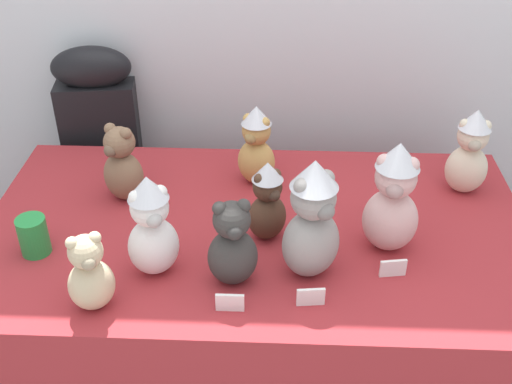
{
  "coord_description": "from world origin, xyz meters",
  "views": [
    {
      "loc": [
        0.06,
        -1.23,
        1.82
      ],
      "look_at": [
        0.0,
        0.25,
        0.84
      ],
      "focal_mm": 44.51,
      "sensor_mm": 36.0,
      "label": 1
    }
  ],
  "objects_px": {
    "teddy_bear_snow": "(152,227)",
    "teddy_bear_ash": "(312,221)",
    "teddy_bear_sand": "(90,275)",
    "teddy_bear_mocha": "(122,165)",
    "display_table": "(256,316)",
    "teddy_bear_charcoal": "(232,245)",
    "teddy_bear_cocoa": "(267,202)",
    "party_cup_green": "(33,236)",
    "teddy_bear_blush": "(393,199)",
    "instrument_case": "(107,174)",
    "teddy_bear_cream": "(470,153)",
    "teddy_bear_honey": "(256,146)"
  },
  "relations": [
    {
      "from": "teddy_bear_cream",
      "to": "teddy_bear_sand",
      "type": "bearing_deg",
      "value": -145.67
    },
    {
      "from": "teddy_bear_sand",
      "to": "teddy_bear_mocha",
      "type": "relative_size",
      "value": 0.88
    },
    {
      "from": "display_table",
      "to": "teddy_bear_cream",
      "type": "bearing_deg",
      "value": 18.82
    },
    {
      "from": "teddy_bear_ash",
      "to": "teddy_bear_charcoal",
      "type": "height_order",
      "value": "teddy_bear_ash"
    },
    {
      "from": "teddy_bear_blush",
      "to": "teddy_bear_cocoa",
      "type": "bearing_deg",
      "value": -175.06
    },
    {
      "from": "teddy_bear_sand",
      "to": "teddy_bear_honey",
      "type": "distance_m",
      "value": 0.7
    },
    {
      "from": "teddy_bear_blush",
      "to": "party_cup_green",
      "type": "relative_size",
      "value": 3.0
    },
    {
      "from": "teddy_bear_mocha",
      "to": "display_table",
      "type": "bearing_deg",
      "value": 9.53
    },
    {
      "from": "teddy_bear_snow",
      "to": "teddy_bear_mocha",
      "type": "distance_m",
      "value": 0.37
    },
    {
      "from": "teddy_bear_cream",
      "to": "teddy_bear_mocha",
      "type": "height_order",
      "value": "teddy_bear_cream"
    },
    {
      "from": "teddy_bear_blush",
      "to": "teddy_bear_snow",
      "type": "relative_size",
      "value": 1.12
    },
    {
      "from": "teddy_bear_ash",
      "to": "teddy_bear_cocoa",
      "type": "height_order",
      "value": "teddy_bear_ash"
    },
    {
      "from": "teddy_bear_snow",
      "to": "teddy_bear_ash",
      "type": "height_order",
      "value": "teddy_bear_ash"
    },
    {
      "from": "display_table",
      "to": "teddy_bear_charcoal",
      "type": "relative_size",
      "value": 6.36
    },
    {
      "from": "teddy_bear_cocoa",
      "to": "instrument_case",
      "type": "bearing_deg",
      "value": 102.97
    },
    {
      "from": "teddy_bear_cocoa",
      "to": "party_cup_green",
      "type": "relative_size",
      "value": 2.22
    },
    {
      "from": "display_table",
      "to": "teddy_bear_ash",
      "type": "xyz_separation_m",
      "value": [
        0.15,
        -0.19,
        0.53
      ]
    },
    {
      "from": "teddy_bear_charcoal",
      "to": "teddy_bear_snow",
      "type": "bearing_deg",
      "value": 157.76
    },
    {
      "from": "teddy_bear_blush",
      "to": "teddy_bear_cream",
      "type": "bearing_deg",
      "value": 57.93
    },
    {
      "from": "teddy_bear_snow",
      "to": "teddy_bear_sand",
      "type": "xyz_separation_m",
      "value": [
        -0.13,
        -0.14,
        -0.04
      ]
    },
    {
      "from": "display_table",
      "to": "teddy_bear_ash",
      "type": "relative_size",
      "value": 4.65
    },
    {
      "from": "teddy_bear_snow",
      "to": "teddy_bear_ash",
      "type": "xyz_separation_m",
      "value": [
        0.4,
        0.01,
        0.02
      ]
    },
    {
      "from": "teddy_bear_ash",
      "to": "teddy_bear_mocha",
      "type": "relative_size",
      "value": 1.37
    },
    {
      "from": "display_table",
      "to": "teddy_bear_blush",
      "type": "xyz_separation_m",
      "value": [
        0.37,
        -0.08,
        0.52
      ]
    },
    {
      "from": "teddy_bear_ash",
      "to": "teddy_bear_mocha",
      "type": "distance_m",
      "value": 0.65
    },
    {
      "from": "display_table",
      "to": "teddy_bear_cocoa",
      "type": "bearing_deg",
      "value": -54.4
    },
    {
      "from": "teddy_bear_sand",
      "to": "teddy_bear_cream",
      "type": "height_order",
      "value": "teddy_bear_cream"
    },
    {
      "from": "teddy_bear_snow",
      "to": "teddy_bear_blush",
      "type": "bearing_deg",
      "value": -13.76
    },
    {
      "from": "teddy_bear_cream",
      "to": "display_table",
      "type": "bearing_deg",
      "value": -155.76
    },
    {
      "from": "teddy_bear_blush",
      "to": "teddy_bear_sand",
      "type": "bearing_deg",
      "value": -149.74
    },
    {
      "from": "display_table",
      "to": "teddy_bear_snow",
      "type": "bearing_deg",
      "value": -141.05
    },
    {
      "from": "display_table",
      "to": "teddy_bear_sand",
      "type": "xyz_separation_m",
      "value": [
        -0.38,
        -0.35,
        0.46
      ]
    },
    {
      "from": "instrument_case",
      "to": "teddy_bear_cream",
      "type": "xyz_separation_m",
      "value": [
        1.24,
        -0.36,
        0.33
      ]
    },
    {
      "from": "teddy_bear_sand",
      "to": "party_cup_green",
      "type": "height_order",
      "value": "teddy_bear_sand"
    },
    {
      "from": "teddy_bear_snow",
      "to": "party_cup_green",
      "type": "distance_m",
      "value": 0.36
    },
    {
      "from": "teddy_bear_honey",
      "to": "teddy_bear_sand",
      "type": "bearing_deg",
      "value": -97.72
    },
    {
      "from": "teddy_bear_cream",
      "to": "teddy_bear_honey",
      "type": "height_order",
      "value": "teddy_bear_cream"
    },
    {
      "from": "display_table",
      "to": "party_cup_green",
      "type": "xyz_separation_m",
      "value": [
        -0.6,
        -0.14,
        0.42
      ]
    },
    {
      "from": "teddy_bear_charcoal",
      "to": "party_cup_green",
      "type": "height_order",
      "value": "teddy_bear_charcoal"
    },
    {
      "from": "display_table",
      "to": "party_cup_green",
      "type": "relative_size",
      "value": 14.46
    },
    {
      "from": "teddy_bear_charcoal",
      "to": "teddy_bear_blush",
      "type": "bearing_deg",
      "value": 7.5
    },
    {
      "from": "display_table",
      "to": "teddy_bear_snow",
      "type": "height_order",
      "value": "teddy_bear_snow"
    },
    {
      "from": "teddy_bear_blush",
      "to": "teddy_bear_mocha",
      "type": "bearing_deg",
      "value": 175.24
    },
    {
      "from": "teddy_bear_blush",
      "to": "teddy_bear_mocha",
      "type": "xyz_separation_m",
      "value": [
        -0.77,
        0.21,
        -0.04
      ]
    },
    {
      "from": "instrument_case",
      "to": "teddy_bear_cream",
      "type": "height_order",
      "value": "instrument_case"
    },
    {
      "from": "teddy_bear_mocha",
      "to": "teddy_bear_charcoal",
      "type": "bearing_deg",
      "value": -18.31
    },
    {
      "from": "instrument_case",
      "to": "teddy_bear_ash",
      "type": "relative_size",
      "value": 3.04
    },
    {
      "from": "teddy_bear_charcoal",
      "to": "teddy_bear_cocoa",
      "type": "relative_size",
      "value": 1.02
    },
    {
      "from": "display_table",
      "to": "teddy_bear_sand",
      "type": "relative_size",
      "value": 7.24
    },
    {
      "from": "teddy_bear_charcoal",
      "to": "teddy_bear_mocha",
      "type": "xyz_separation_m",
      "value": [
        -0.36,
        0.37,
        -0.0
      ]
    }
  ]
}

